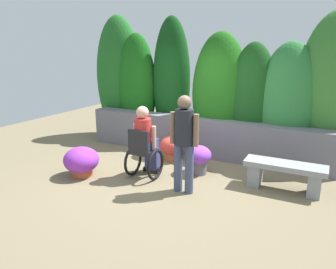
% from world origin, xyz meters
% --- Properties ---
extents(ground_plane, '(12.61, 12.61, 0.00)m').
position_xyz_m(ground_plane, '(0.00, 0.00, 0.00)').
color(ground_plane, '#75684D').
extents(stone_retaining_wall, '(5.48, 0.39, 0.83)m').
position_xyz_m(stone_retaining_wall, '(0.00, 1.57, 0.42)').
color(stone_retaining_wall, slate).
rests_on(stone_retaining_wall, ground).
extents(hedge_backdrop, '(6.39, 1.10, 3.12)m').
position_xyz_m(hedge_backdrop, '(0.08, 2.13, 1.41)').
color(hedge_backdrop, '#1F6222').
rests_on(hedge_backdrop, ground).
extents(stone_bench, '(1.30, 0.41, 0.47)m').
position_xyz_m(stone_bench, '(1.91, 0.53, 0.30)').
color(stone_bench, gray).
rests_on(stone_bench, ground).
extents(person_in_wheelchair, '(0.53, 0.66, 1.33)m').
position_xyz_m(person_in_wheelchair, '(-0.45, -0.04, 0.62)').
color(person_in_wheelchair, black).
rests_on(person_in_wheelchair, ground).
extents(person_standing_companion, '(0.49, 0.30, 1.61)m').
position_xyz_m(person_standing_companion, '(0.45, -0.31, 0.92)').
color(person_standing_companion, '#3D4664').
rests_on(person_standing_companion, ground).
extents(flower_pot_purple_near, '(0.49, 0.49, 0.55)m').
position_xyz_m(flower_pot_purple_near, '(0.36, 0.55, 0.31)').
color(flower_pot_purple_near, '#5A505A').
rests_on(flower_pot_purple_near, ground).
extents(flower_pot_terracotta_by_wall, '(0.65, 0.65, 0.55)m').
position_xyz_m(flower_pot_terracotta_by_wall, '(-1.51, -0.55, 0.28)').
color(flower_pot_terracotta_by_wall, '#AC4B2C').
rests_on(flower_pot_terracotta_by_wall, ground).
extents(flower_pot_red_accent, '(0.51, 0.51, 0.53)m').
position_xyz_m(flower_pot_red_accent, '(-0.41, 0.99, 0.29)').
color(flower_pot_red_accent, '#BF6539').
rests_on(flower_pot_red_accent, ground).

